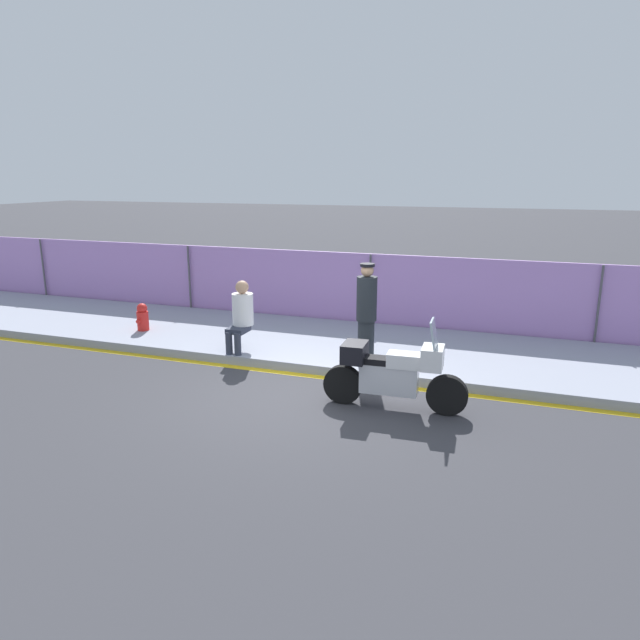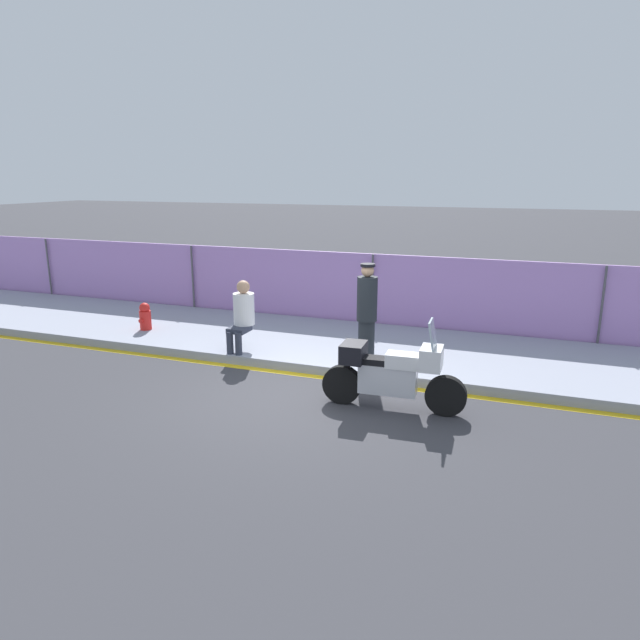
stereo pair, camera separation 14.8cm
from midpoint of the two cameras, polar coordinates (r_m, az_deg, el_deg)
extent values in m
plane|color=#38383D|center=(9.60, -2.35, -7.63)|extent=(120.00, 120.00, 0.00)
cube|color=#8E93A3|center=(12.04, 2.54, -2.59)|extent=(36.23, 3.42, 0.18)
cube|color=gold|center=(10.45, -0.36, -5.74)|extent=(36.23, 0.18, 0.01)
cube|color=#AD7FC6|center=(13.52, 4.80, 2.82)|extent=(34.42, 0.08, 1.81)
cylinder|color=#4C4C51|center=(18.45, -26.13, 4.48)|extent=(0.05, 0.05, 1.81)
cylinder|color=#4C4C51|center=(15.38, -13.19, 3.88)|extent=(0.05, 0.05, 1.81)
cylinder|color=#4C4C51|center=(13.43, 4.70, 2.74)|extent=(0.05, 0.05, 1.81)
cylinder|color=#4C4C51|center=(13.10, 25.78, 1.06)|extent=(0.05, 0.05, 1.81)
cylinder|color=black|center=(8.98, 12.12, -7.36)|extent=(0.64, 0.17, 0.63)
cylinder|color=black|center=(9.22, 1.87, -6.44)|extent=(0.64, 0.17, 0.63)
cube|color=silver|center=(9.02, 6.44, -5.85)|extent=(0.91, 0.32, 0.47)
cube|color=white|center=(8.88, 7.96, -4.00)|extent=(0.53, 0.33, 0.22)
cube|color=black|center=(8.94, 5.87, -4.07)|extent=(0.61, 0.31, 0.10)
cube|color=white|center=(8.81, 10.72, -3.72)|extent=(0.34, 0.49, 0.34)
cube|color=silver|center=(8.70, 10.84, -1.34)|extent=(0.13, 0.42, 0.42)
cube|color=black|center=(9.00, 3.01, -3.22)|extent=(0.38, 0.52, 0.30)
cylinder|color=#1E2328|center=(10.61, 4.21, -2.16)|extent=(0.31, 0.31, 0.81)
cylinder|color=#1E2328|center=(10.41, 4.29, 2.13)|extent=(0.37, 0.37, 0.81)
sphere|color=tan|center=(10.32, 4.34, 4.97)|extent=(0.23, 0.23, 0.23)
cylinder|color=black|center=(10.30, 4.35, 5.51)|extent=(0.27, 0.27, 0.05)
cylinder|color=#2D3342|center=(11.28, -9.46, -2.30)|extent=(0.14, 0.14, 0.45)
cylinder|color=#2D3342|center=(11.19, -8.61, -2.40)|extent=(0.14, 0.14, 0.45)
cube|color=#2D3342|center=(11.36, -8.55, -0.97)|extent=(0.36, 0.45, 0.10)
cylinder|color=white|center=(11.46, -8.10, 1.08)|extent=(0.42, 0.42, 0.63)
sphere|color=tan|center=(11.37, -8.18, 3.27)|extent=(0.26, 0.26, 0.26)
cylinder|color=red|center=(13.48, -17.59, -0.08)|extent=(0.26, 0.26, 0.43)
sphere|color=red|center=(13.42, -17.68, 1.11)|extent=(0.23, 0.23, 0.23)
cylinder|color=red|center=(13.37, -17.96, -0.13)|extent=(0.09, 0.10, 0.09)
camera|label=1|loc=(0.07, -90.42, -0.11)|focal=32.00mm
camera|label=2|loc=(0.07, 89.58, 0.11)|focal=32.00mm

